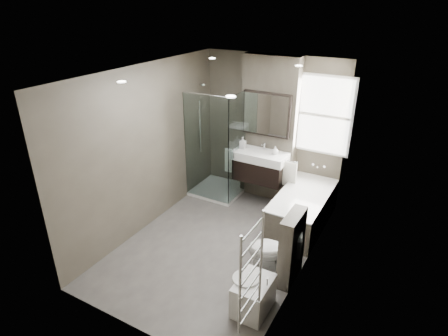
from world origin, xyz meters
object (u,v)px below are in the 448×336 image
Objects in this scene: bathtub at (302,208)px; toilet at (274,251)px; vanity at (260,166)px; bidet at (253,295)px.

toilet is (0.05, -1.33, 0.04)m from bathtub.
bathtub is at bearing 163.05° from toilet.
bathtub is 1.34m from toilet.
vanity is at bearing 160.63° from bathtub.
vanity is 1.73× the size of bidet.
bathtub is 2.09m from bidet.
vanity is 1.07m from bathtub.
bidet is (0.09, -2.09, -0.09)m from bathtub.
bathtub is (0.92, -0.33, -0.43)m from vanity.
bidet is at bearing -87.56° from bathtub.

